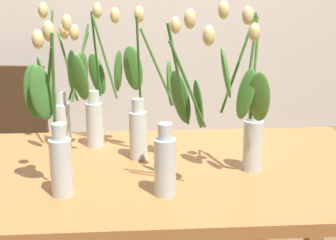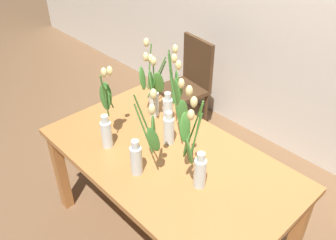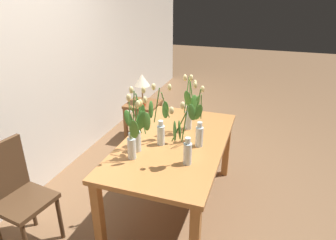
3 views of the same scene
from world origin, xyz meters
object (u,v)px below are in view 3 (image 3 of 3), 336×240
pillar_candle (144,104)px  tulip_vase_2 (133,139)px  tulip_vase_4 (190,110)px  dining_chair (16,191)px  tulip_vase_1 (160,125)px  tulip_vase_0 (138,127)px  tulip_vase_3 (184,144)px  table_lamp (142,81)px  tulip_vase_5 (198,126)px  side_table (143,111)px  dining_table (174,150)px

pillar_candle → tulip_vase_2: bearing=-159.5°
tulip_vase_4 → dining_chair: bearing=134.7°
tulip_vase_1 → dining_chair: (-0.77, 0.96, -0.40)m
tulip_vase_0 → tulip_vase_2: size_ratio=0.99×
tulip_vase_2 → tulip_vase_4: tulip_vase_4 is taller
tulip_vase_2 → tulip_vase_3: tulip_vase_2 is taller
tulip_vase_0 → tulip_vase_1: tulip_vase_0 is taller
tulip_vase_4 → table_lamp: tulip_vase_4 is taller
tulip_vase_2 → tulip_vase_1: bearing=-20.5°
tulip_vase_3 → dining_chair: tulip_vase_3 is taller
tulip_vase_5 → table_lamp: tulip_vase_5 is taller
tulip_vase_1 → tulip_vase_5: (0.09, -0.32, -0.01)m
tulip_vase_0 → tulip_vase_4: (0.55, -0.30, -0.02)m
tulip_vase_4 → dining_chair: size_ratio=0.62×
tulip_vase_1 → pillar_candle: size_ratio=7.43×
tulip_vase_4 → side_table: (1.01, 0.94, -0.52)m
tulip_vase_2 → tulip_vase_3: bearing=-84.7°
side_table → pillar_candle: size_ratio=7.33×
dining_table → dining_chair: size_ratio=1.72×
dining_table → pillar_candle: 1.43m
table_lamp → tulip_vase_2: bearing=-158.8°
dining_table → tulip_vase_4: (0.28, -0.07, 0.30)m
tulip_vase_5 → table_lamp: (1.32, 1.10, -0.06)m
tulip_vase_0 → tulip_vase_5: size_ratio=1.01×
side_table → tulip_vase_4: bearing=-137.1°
tulip_vase_1 → tulip_vase_0: bearing=147.0°
tulip_vase_4 → dining_chair: (-1.12, 1.14, -0.42)m
tulip_vase_5 → pillar_candle: bearing=41.3°
dining_chair → table_lamp: table_lamp is taller
table_lamp → pillar_candle: bearing=-151.9°
table_lamp → pillar_candle: (-0.15, -0.08, -0.27)m
tulip_vase_1 → tulip_vase_5: 0.33m
dining_table → tulip_vase_0: bearing=139.0°
tulip_vase_2 → dining_chair: tulip_vase_2 is taller
tulip_vase_2 → dining_chair: size_ratio=0.61×
tulip_vase_1 → tulip_vase_2: size_ratio=0.98×
tulip_vase_4 → tulip_vase_5: tulip_vase_4 is taller
dining_chair → pillar_candle: dining_chair is taller
tulip_vase_3 → tulip_vase_4: (0.63, 0.12, 0.03)m
tulip_vase_1 → dining_chair: bearing=128.7°
table_lamp → side_table: bearing=-153.7°
tulip_vase_0 → pillar_candle: tulip_vase_0 is taller
dining_table → pillar_candle: bearing=34.6°
side_table → dining_chair: bearing=174.7°
pillar_candle → tulip_vase_0: bearing=-158.2°
tulip_vase_0 → tulip_vase_1: (0.19, -0.12, -0.04)m
tulip_vase_2 → side_table: size_ratio=1.04×
dining_chair → table_lamp: bearing=-4.7°
tulip_vase_2 → table_lamp: (1.72, 0.67, -0.06)m
dining_table → tulip_vase_4: bearing=-13.2°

